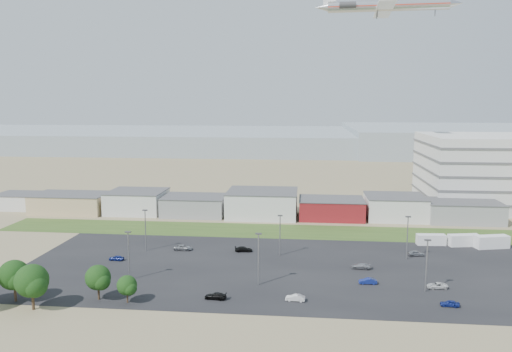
# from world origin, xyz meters

# --- Properties ---
(ground) EXTENTS (700.00, 700.00, 0.00)m
(ground) POSITION_xyz_m (0.00, 0.00, 0.00)
(ground) COLOR #817352
(ground) RESTS_ON ground
(parking_lot) EXTENTS (120.00, 50.00, 0.01)m
(parking_lot) POSITION_xyz_m (5.00, 20.00, 0.01)
(parking_lot) COLOR black
(parking_lot) RESTS_ON ground
(grass_strip) EXTENTS (160.00, 16.00, 0.02)m
(grass_strip) POSITION_xyz_m (0.00, 52.00, 0.01)
(grass_strip) COLOR #314C1C
(grass_strip) RESTS_ON ground
(hills_backdrop) EXTENTS (700.00, 200.00, 9.00)m
(hills_backdrop) POSITION_xyz_m (40.00, 315.00, 4.50)
(hills_backdrop) COLOR gray
(hills_backdrop) RESTS_ON ground
(building_row) EXTENTS (170.00, 20.00, 8.00)m
(building_row) POSITION_xyz_m (-17.00, 71.00, 4.00)
(building_row) COLOR silver
(building_row) RESTS_ON ground
(box_trailer_a) EXTENTS (7.38, 2.78, 2.71)m
(box_trailer_a) POSITION_xyz_m (40.19, 42.37, 1.36)
(box_trailer_a) COLOR silver
(box_trailer_a) RESTS_ON ground
(box_trailer_b) EXTENTS (8.15, 3.92, 2.93)m
(box_trailer_b) POSITION_xyz_m (48.30, 42.23, 1.47)
(box_trailer_b) COLOR silver
(box_trailer_b) RESTS_ON ground
(box_trailer_c) EXTENTS (8.83, 4.60, 3.17)m
(box_trailer_c) POSITION_xyz_m (54.71, 41.00, 1.58)
(box_trailer_c) COLOR silver
(box_trailer_c) RESTS_ON ground
(tree_left) EXTENTS (5.90, 5.90, 8.85)m
(tree_left) POSITION_xyz_m (-45.01, -3.40, 4.42)
(tree_left) COLOR black
(tree_left) RESTS_ON ground
(tree_mid) EXTENTS (6.24, 6.24, 9.36)m
(tree_mid) POSITION_xyz_m (-39.69, -6.65, 4.68)
(tree_mid) COLOR black
(tree_mid) RESTS_ON ground
(tree_right) EXTENTS (5.00, 5.00, 7.50)m
(tree_right) POSITION_xyz_m (-30.05, -1.08, 3.75)
(tree_right) COLOR black
(tree_right) RESTS_ON ground
(tree_near) EXTENTS (3.90, 3.90, 5.84)m
(tree_near) POSITION_xyz_m (-24.22, -1.97, 2.92)
(tree_near) COLOR black
(tree_near) RESTS_ON ground
(lightpole_front_l) EXTENTS (1.20, 0.50, 10.24)m
(lightpole_front_l) POSITION_xyz_m (-28.05, 9.71, 5.12)
(lightpole_front_l) COLOR slate
(lightpole_front_l) RESTS_ON ground
(lightpole_front_m) EXTENTS (1.25, 0.52, 10.66)m
(lightpole_front_m) POSITION_xyz_m (-1.23, 9.54, 5.33)
(lightpole_front_m) COLOR slate
(lightpole_front_m) RESTS_ON ground
(lightpole_front_r) EXTENTS (1.23, 0.51, 10.43)m
(lightpole_front_r) POSITION_xyz_m (31.27, 9.03, 5.21)
(lightpole_front_r) COLOR slate
(lightpole_front_r) RESTS_ON ground
(lightpole_back_l) EXTENTS (1.21, 0.50, 10.29)m
(lightpole_back_l) POSITION_xyz_m (-31.21, 30.00, 5.15)
(lightpole_back_l) COLOR slate
(lightpole_back_l) RESTS_ON ground
(lightpole_back_m) EXTENTS (1.16, 0.48, 9.85)m
(lightpole_back_m) POSITION_xyz_m (1.97, 29.44, 4.92)
(lightpole_back_m) COLOR slate
(lightpole_back_m) RESTS_ON ground
(lightpole_back_r) EXTENTS (1.21, 0.50, 10.27)m
(lightpole_back_r) POSITION_xyz_m (31.60, 29.48, 5.14)
(lightpole_back_r) COLOR slate
(lightpole_back_r) RESTS_ON ground
(airliner) EXTENTS (50.50, 36.21, 14.28)m
(airliner) POSITION_xyz_m (34.26, 91.29, 68.51)
(airliner) COLOR silver
(parked_car_0) EXTENTS (4.15, 2.24, 1.10)m
(parked_car_0) POSITION_xyz_m (34.04, 11.20, 0.55)
(parked_car_0) COLOR silver
(parked_car_0) RESTS_ON ground
(parked_car_1) EXTENTS (3.66, 1.38, 1.19)m
(parked_car_1) POSITION_xyz_m (20.72, 12.25, 0.60)
(parked_car_1) COLOR navy
(parked_car_1) RESTS_ON ground
(parked_car_2) EXTENTS (3.46, 1.69, 1.14)m
(parked_car_2) POSITION_xyz_m (34.03, 2.30, 0.57)
(parked_car_2) COLOR navy
(parked_car_2) RESTS_ON ground
(parked_car_3) EXTENTS (4.28, 2.09, 1.20)m
(parked_car_3) POSITION_xyz_m (-8.49, 1.34, 0.60)
(parked_car_3) COLOR black
(parked_car_3) RESTS_ON ground
(parked_car_5) EXTENTS (3.51, 1.59, 1.17)m
(parked_car_5) POSITION_xyz_m (-35.56, 21.66, 0.58)
(parked_car_5) COLOR navy
(parked_car_5) RESTS_ON ground
(parked_car_6) EXTENTS (4.46, 2.24, 1.24)m
(parked_car_6) POSITION_xyz_m (-7.05, 31.50, 0.62)
(parked_car_6) COLOR black
(parked_car_6) RESTS_ON ground
(parked_car_8) EXTENTS (3.99, 1.99, 1.31)m
(parked_car_8) POSITION_xyz_m (34.39, 32.24, 0.65)
(parked_car_8) COLOR #A5A5AA
(parked_car_8) RESTS_ON ground
(parked_car_9) EXTENTS (4.60, 2.17, 1.27)m
(parked_car_9) POSITION_xyz_m (-22.22, 31.27, 0.64)
(parked_car_9) COLOR #A5A5AA
(parked_car_9) RESTS_ON ground
(parked_car_12) EXTENTS (4.49, 2.23, 1.25)m
(parked_car_12) POSITION_xyz_m (20.20, 21.45, 0.63)
(parked_car_12) COLOR #A5A5AA
(parked_car_12) RESTS_ON ground
(parked_car_13) EXTENTS (3.72, 1.55, 1.20)m
(parked_car_13) POSITION_xyz_m (6.34, 2.01, 0.60)
(parked_car_13) COLOR silver
(parked_car_13) RESTS_ON ground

